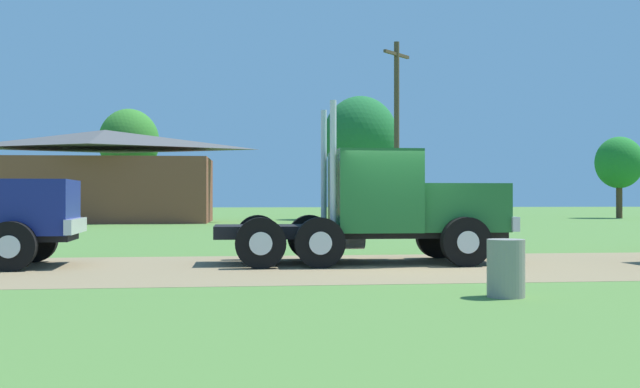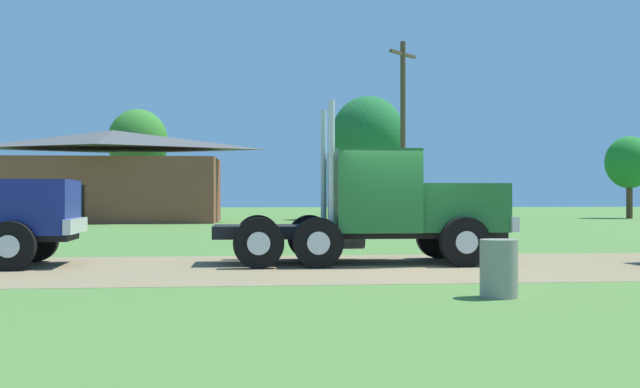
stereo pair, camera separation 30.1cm
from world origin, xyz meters
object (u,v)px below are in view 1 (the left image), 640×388
object	(u,v)px
truck_foreground_white	(388,208)
utility_pole_near	(397,130)
shed_building	(105,178)
steel_barrel	(506,268)

from	to	relation	value
truck_foreground_white	utility_pole_near	world-z (taller)	utility_pole_near
truck_foreground_white	shed_building	xyz separation A→B (m)	(-11.09, 29.72, 1.43)
shed_building	utility_pole_near	size ratio (longest dim) A/B	1.47
steel_barrel	truck_foreground_white	bearing A→B (deg)	94.82
utility_pole_near	steel_barrel	bearing A→B (deg)	-98.83
shed_building	steel_barrel	bearing A→B (deg)	-72.06
shed_building	utility_pole_near	bearing A→B (deg)	-34.55
truck_foreground_white	utility_pole_near	size ratio (longest dim) A/B	0.74
shed_building	truck_foreground_white	bearing A→B (deg)	-69.54
shed_building	utility_pole_near	distance (m)	18.95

